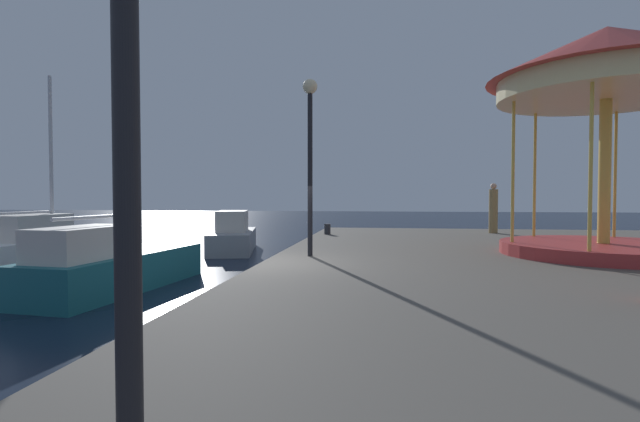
% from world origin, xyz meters
% --- Properties ---
extents(ground_plane, '(120.00, 120.00, 0.00)m').
position_xyz_m(ground_plane, '(0.00, 0.00, 0.00)').
color(ground_plane, black).
extents(quay_dock, '(14.67, 23.23, 0.80)m').
position_xyz_m(quay_dock, '(7.34, 0.00, 0.40)').
color(quay_dock, '#5B564F').
rests_on(quay_dock, ground).
extents(sailboat_white, '(1.89, 5.66, 6.40)m').
position_xyz_m(sailboat_white, '(-8.74, 4.16, 0.63)').
color(sailboat_white, white).
rests_on(sailboat_white, ground).
extents(sailboat_teal, '(2.18, 5.27, 5.45)m').
position_xyz_m(sailboat_teal, '(-3.73, 0.22, 0.62)').
color(sailboat_teal, '#19606B').
rests_on(sailboat_teal, ground).
extents(motorboat_grey, '(2.61, 4.95, 1.67)m').
position_xyz_m(motorboat_grey, '(-3.47, 8.44, 0.62)').
color(motorboat_grey, gray).
rests_on(motorboat_grey, ground).
extents(carousel, '(5.62, 5.62, 5.60)m').
position_xyz_m(carousel, '(8.06, 2.33, 5.00)').
color(carousel, '#B23333').
rests_on(carousel, quay_dock).
extents(lamp_post_mid_promenade, '(0.36, 0.36, 4.29)m').
position_xyz_m(lamp_post_mid_promenade, '(0.91, 1.16, 3.73)').
color(lamp_post_mid_promenade, black).
rests_on(lamp_post_mid_promenade, quay_dock).
extents(bollard_north, '(0.24, 0.24, 0.40)m').
position_xyz_m(bollard_north, '(0.52, 7.73, 1.00)').
color(bollard_north, '#2D2D33').
rests_on(bollard_north, quay_dock).
extents(person_mid_promenade, '(0.34, 0.34, 1.98)m').
position_xyz_m(person_mid_promenade, '(6.95, 9.24, 1.73)').
color(person_mid_promenade, '#937A4C').
rests_on(person_mid_promenade, quay_dock).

